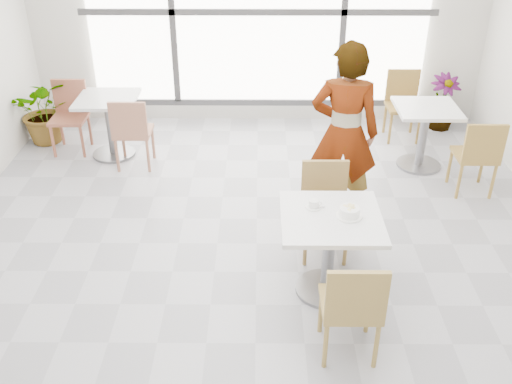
{
  "coord_description": "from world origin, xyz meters",
  "views": [
    {
      "loc": [
        0.03,
        -4.08,
        3.2
      ],
      "look_at": [
        0.0,
        -0.3,
        1.0
      ],
      "focal_mm": 40.42,
      "sensor_mm": 36.0,
      "label": 1
    }
  ],
  "objects_px": {
    "oatmeal_bowl": "(349,212)",
    "person": "(344,133)",
    "bg_chair_right_near": "(478,153)",
    "plant_right": "(442,102)",
    "chair_far": "(325,202)",
    "bg_chair_left_far": "(70,111)",
    "coffee_cup": "(314,204)",
    "bg_table_left": "(109,118)",
    "main_table": "(330,240)",
    "bg_chair_left_near": "(131,129)",
    "plant_left": "(45,110)",
    "bg_chair_right_far": "(403,100)",
    "chair_near": "(352,304)",
    "bg_table_right": "(424,128)"
  },
  "relations": [
    {
      "from": "oatmeal_bowl",
      "to": "person",
      "type": "bearing_deg",
      "value": 85.02
    },
    {
      "from": "bg_chair_right_near",
      "to": "plant_right",
      "type": "bearing_deg",
      "value": -94.28
    },
    {
      "from": "chair_far",
      "to": "bg_chair_left_far",
      "type": "distance_m",
      "value": 3.64
    },
    {
      "from": "coffee_cup",
      "to": "bg_table_left",
      "type": "bearing_deg",
      "value": 132.48
    },
    {
      "from": "bg_chair_right_near",
      "to": "main_table",
      "type": "bearing_deg",
      "value": 43.33
    },
    {
      "from": "person",
      "to": "bg_table_left",
      "type": "relative_size",
      "value": 2.41
    },
    {
      "from": "bg_chair_right_near",
      "to": "oatmeal_bowl",
      "type": "bearing_deg",
      "value": 45.75
    },
    {
      "from": "bg_chair_left_near",
      "to": "plant_left",
      "type": "distance_m",
      "value": 1.46
    },
    {
      "from": "oatmeal_bowl",
      "to": "person",
      "type": "height_order",
      "value": "person"
    },
    {
      "from": "bg_chair_right_far",
      "to": "person",
      "type": "bearing_deg",
      "value": -117.94
    },
    {
      "from": "bg_table_left",
      "to": "plant_left",
      "type": "height_order",
      "value": "plant_left"
    },
    {
      "from": "main_table",
      "to": "bg_chair_left_near",
      "type": "distance_m",
      "value": 3.03
    },
    {
      "from": "bg_chair_left_far",
      "to": "bg_chair_right_far",
      "type": "height_order",
      "value": "same"
    },
    {
      "from": "plant_right",
      "to": "chair_far",
      "type": "bearing_deg",
      "value": -123.35
    },
    {
      "from": "bg_chair_left_far",
      "to": "main_table",
      "type": "bearing_deg",
      "value": -43.66
    },
    {
      "from": "chair_far",
      "to": "plant_right",
      "type": "xyz_separation_m",
      "value": [
        1.86,
        2.82,
        -0.13
      ]
    },
    {
      "from": "chair_far",
      "to": "person",
      "type": "distance_m",
      "value": 0.78
    },
    {
      "from": "bg_chair_right_near",
      "to": "coffee_cup",
      "type": "bearing_deg",
      "value": 38.98
    },
    {
      "from": "chair_near",
      "to": "person",
      "type": "relative_size",
      "value": 0.48
    },
    {
      "from": "person",
      "to": "plant_left",
      "type": "relative_size",
      "value": 2.12
    },
    {
      "from": "bg_table_right",
      "to": "bg_chair_right_near",
      "type": "bearing_deg",
      "value": -58.65
    },
    {
      "from": "bg_chair_left_near",
      "to": "bg_chair_right_far",
      "type": "height_order",
      "value": "same"
    },
    {
      "from": "person",
      "to": "plant_right",
      "type": "distance_m",
      "value": 2.79
    },
    {
      "from": "oatmeal_bowl",
      "to": "bg_chair_right_near",
      "type": "relative_size",
      "value": 0.24
    },
    {
      "from": "chair_near",
      "to": "chair_far",
      "type": "bearing_deg",
      "value": -87.42
    },
    {
      "from": "coffee_cup",
      "to": "plant_left",
      "type": "height_order",
      "value": "plant_left"
    },
    {
      "from": "bg_chair_left_near",
      "to": "bg_chair_right_near",
      "type": "distance_m",
      "value": 3.84
    },
    {
      "from": "bg_chair_left_near",
      "to": "person",
      "type": "bearing_deg",
      "value": 156.6
    },
    {
      "from": "coffee_cup",
      "to": "bg_chair_right_near",
      "type": "xyz_separation_m",
      "value": [
        1.87,
        1.52,
        -0.28
      ]
    },
    {
      "from": "main_table",
      "to": "chair_near",
      "type": "xyz_separation_m",
      "value": [
        0.08,
        -0.76,
        -0.02
      ]
    },
    {
      "from": "chair_near",
      "to": "bg_chair_left_near",
      "type": "bearing_deg",
      "value": -54.57
    },
    {
      "from": "bg_chair_left_near",
      "to": "plant_right",
      "type": "xyz_separation_m",
      "value": [
        3.92,
        1.21,
        -0.13
      ]
    },
    {
      "from": "bg_chair_left_near",
      "to": "bg_chair_left_far",
      "type": "distance_m",
      "value": 1.02
    },
    {
      "from": "chair_near",
      "to": "plant_right",
      "type": "bearing_deg",
      "value": -113.16
    },
    {
      "from": "oatmeal_bowl",
      "to": "person",
      "type": "distance_m",
      "value": 1.26
    },
    {
      "from": "bg_table_right",
      "to": "plant_right",
      "type": "distance_m",
      "value": 1.26
    },
    {
      "from": "oatmeal_bowl",
      "to": "plant_left",
      "type": "bearing_deg",
      "value": 138.98
    },
    {
      "from": "chair_near",
      "to": "bg_table_right",
      "type": "relative_size",
      "value": 1.16
    },
    {
      "from": "bg_table_right",
      "to": "main_table",
      "type": "bearing_deg",
      "value": -120.03
    },
    {
      "from": "oatmeal_bowl",
      "to": "plant_right",
      "type": "bearing_deg",
      "value": 63.2
    },
    {
      "from": "bg_chair_left_far",
      "to": "plant_right",
      "type": "distance_m",
      "value": 4.84
    },
    {
      "from": "main_table",
      "to": "chair_far",
      "type": "distance_m",
      "value": 0.62
    },
    {
      "from": "bg_table_left",
      "to": "bg_chair_left_near",
      "type": "bearing_deg",
      "value": -46.36
    },
    {
      "from": "chair_near",
      "to": "bg_chair_left_far",
      "type": "height_order",
      "value": "same"
    },
    {
      "from": "main_table",
      "to": "plant_left",
      "type": "bearing_deg",
      "value": 137.85
    },
    {
      "from": "chair_far",
      "to": "bg_chair_right_near",
      "type": "xyz_separation_m",
      "value": [
        1.72,
        1.03,
        0.0
      ]
    },
    {
      "from": "main_table",
      "to": "bg_table_right",
      "type": "xyz_separation_m",
      "value": [
        1.34,
        2.31,
        -0.04
      ]
    },
    {
      "from": "chair_near",
      "to": "bg_chair_right_near",
      "type": "relative_size",
      "value": 1.0
    },
    {
      "from": "coffee_cup",
      "to": "bg_table_right",
      "type": "distance_m",
      "value": 2.65
    },
    {
      "from": "bg_chair_left_near",
      "to": "plant_right",
      "type": "height_order",
      "value": "bg_chair_left_near"
    }
  ]
}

